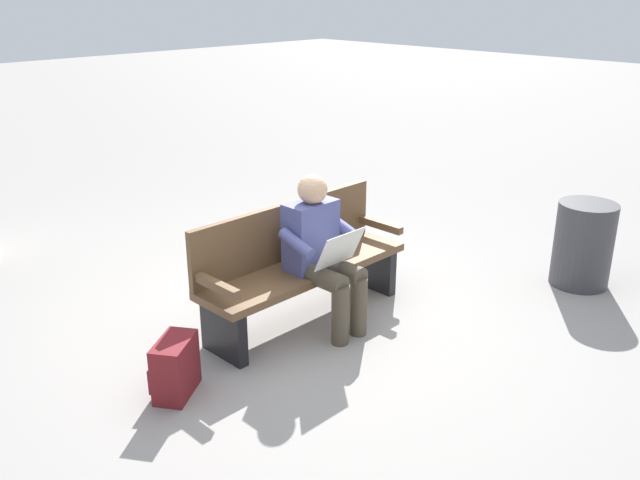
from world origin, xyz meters
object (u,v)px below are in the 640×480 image
Objects in this scene: person_seated at (322,249)px; trash_bin at (583,244)px; bench_near at (299,262)px; backpack at (175,368)px.

trash_bin is (-2.14, 1.03, -0.26)m from person_seated.
person_seated is (-0.01, 0.23, 0.17)m from bench_near.
backpack is 0.55× the size of trash_bin.
trash_bin is (-3.44, 1.03, 0.18)m from backpack.
person_seated reaches higher than trash_bin.
backpack is at bearing 9.39° from bench_near.
bench_near is 1.35m from backpack.
bench_near reaches higher than backpack.
backpack is at bearing -16.67° from trash_bin.
trash_bin is at bearing 163.33° from backpack.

